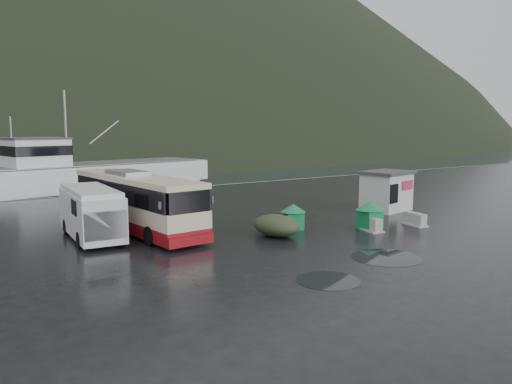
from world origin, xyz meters
TOP-DOWN VIEW (x-y plane):
  - ground at (0.00, 0.00)m, footprint 160.00×160.00m
  - quay_edge at (0.00, 20.00)m, footprint 160.00×0.60m
  - coach_bus at (-4.49, 4.45)m, footprint 3.73×11.36m
  - white_van at (-7.05, 3.78)m, footprint 2.53×6.21m
  - waste_bin_left at (2.58, -0.06)m, footprint 1.22×1.22m
  - waste_bin_right at (5.98, -2.39)m, footprint 1.14×1.14m
  - dome_tent at (0.81, -0.94)m, footprint 2.13×2.86m
  - ticket_kiosk at (11.45, 1.24)m, footprint 3.74×3.09m
  - jersey_barrier_a at (8.81, -3.18)m, footprint 0.95×1.54m
  - jersey_barrier_b at (5.70, -2.80)m, footprint 1.03×1.57m
  - fishing_trawler at (0.88, 29.31)m, footprint 26.40×10.40m
  - puddles at (2.02, -4.26)m, footprint 9.95×13.15m

SIDE VIEW (x-z plane):
  - ground at x=0.00m, z-range 0.00..0.00m
  - quay_edge at x=0.00m, z-range -0.75..0.75m
  - coach_bus at x=-4.49m, z-range -1.58..1.58m
  - white_van at x=-7.05m, z-range -1.27..1.27m
  - waste_bin_left at x=2.58m, z-range -0.68..0.68m
  - waste_bin_right at x=5.98m, z-range -0.76..0.76m
  - dome_tent at x=0.81m, z-range -0.54..0.54m
  - ticket_kiosk at x=11.45m, z-range -1.31..1.31m
  - jersey_barrier_a at x=8.81m, z-range -0.36..0.36m
  - jersey_barrier_b at x=5.70m, z-range -0.36..0.36m
  - fishing_trawler at x=0.88m, z-range -5.16..5.16m
  - puddles at x=2.02m, z-range 0.00..0.01m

